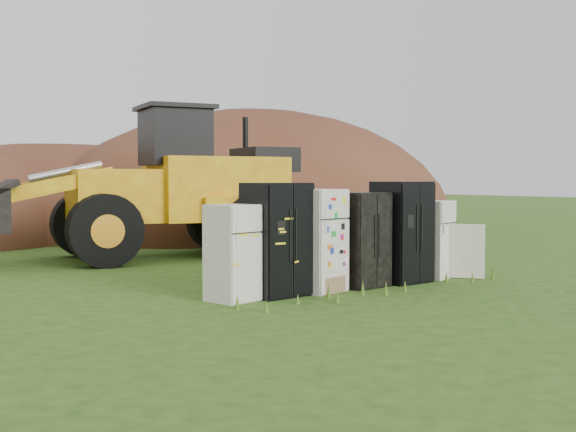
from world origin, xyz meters
name	(u,v)px	position (x,y,z in m)	size (l,w,h in m)	color
ground	(345,288)	(0.00, 0.00, 0.00)	(120.00, 120.00, 0.00)	#264512
fridge_leftmost	(232,253)	(-2.36, 0.02, 0.79)	(0.69, 0.67, 1.57)	white
fridge_black_side	(277,239)	(-1.47, 0.04, 0.96)	(1.00, 0.79, 1.92)	black
fridge_sticker	(318,241)	(-0.64, -0.03, 0.90)	(0.81, 0.74, 1.81)	silver
fridge_dark_mid	(361,240)	(0.36, -0.02, 0.87)	(0.89, 0.72, 1.74)	black
fridge_black_right	(402,232)	(1.39, -0.03, 0.97)	(0.97, 0.81, 1.94)	black
fridge_open_door	(433,239)	(2.33, 0.04, 0.77)	(0.70, 0.65, 1.55)	white
wheel_loader	(138,182)	(-1.13, 6.55, 1.90)	(7.86, 3.19, 3.80)	gold
dirt_mound_right	(260,231)	(6.55, 12.79, 0.00)	(16.73, 12.27, 9.15)	#482517
dirt_mound_back	(65,230)	(0.65, 17.52, 0.00)	(19.84, 13.23, 6.64)	#482517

